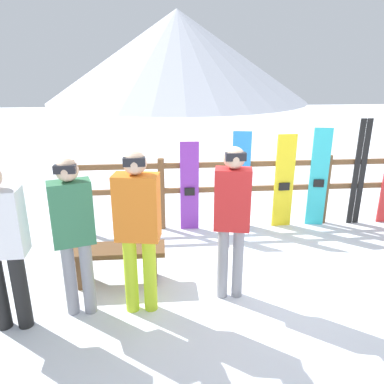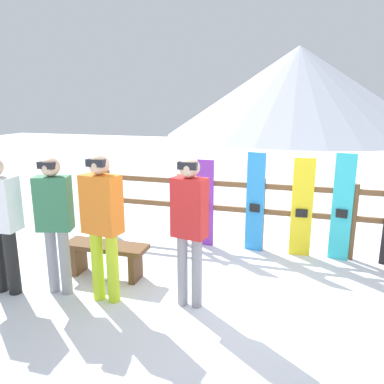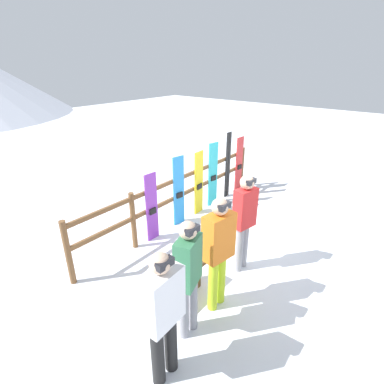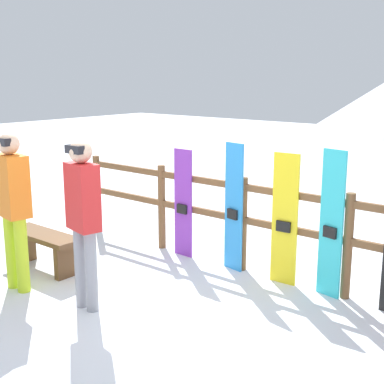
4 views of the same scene
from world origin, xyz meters
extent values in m
plane|color=white|center=(0.00, 0.00, 0.00)|extent=(40.00, 40.00, 0.00)
cylinder|color=brown|center=(-2.66, 1.73, 0.57)|extent=(0.10, 0.10, 1.15)
cylinder|color=brown|center=(-1.33, 1.73, 0.57)|extent=(0.10, 0.10, 1.15)
cylinder|color=brown|center=(0.00, 1.73, 0.57)|extent=(0.10, 0.10, 1.15)
cylinder|color=brown|center=(1.33, 1.73, 0.57)|extent=(0.10, 0.10, 1.15)
cylinder|color=brown|center=(2.66, 1.73, 0.57)|extent=(0.10, 0.10, 1.15)
cube|color=brown|center=(0.00, 1.73, 0.63)|extent=(5.31, 0.05, 0.08)
cube|color=brown|center=(0.00, 1.73, 1.03)|extent=(5.31, 0.05, 0.08)
cube|color=brown|center=(-1.87, 0.20, 0.43)|extent=(1.13, 0.36, 0.06)
cube|color=brown|center=(-2.29, 0.20, 0.20)|extent=(0.08, 0.29, 0.40)
cube|color=brown|center=(-1.45, 0.20, 0.20)|extent=(0.08, 0.29, 0.40)
cylinder|color=#B7D826|center=(-1.67, -0.36, 0.42)|extent=(0.14, 0.14, 0.84)
cylinder|color=#B7D826|center=(-1.47, -0.36, 0.42)|extent=(0.14, 0.14, 0.84)
cube|color=orange|center=(-1.57, -0.36, 1.18)|extent=(0.47, 0.31, 0.67)
sphere|color=#D8B293|center=(-1.57, -0.36, 1.63)|extent=(0.23, 0.23, 0.23)
cube|color=black|center=(-1.57, -0.42, 1.66)|extent=(0.21, 0.08, 0.08)
cylinder|color=black|center=(-2.94, -0.53, 0.41)|extent=(0.15, 0.15, 0.81)
cylinder|color=black|center=(-2.73, -0.53, 0.41)|extent=(0.15, 0.15, 0.81)
cube|color=white|center=(-2.83, -0.53, 1.13)|extent=(0.47, 0.27, 0.64)
sphere|color=#D8B293|center=(-2.83, -0.53, 1.57)|extent=(0.22, 0.22, 0.22)
cube|color=black|center=(-2.83, -0.59, 1.59)|extent=(0.20, 0.08, 0.08)
cylinder|color=gray|center=(-0.68, -0.19, 0.42)|extent=(0.12, 0.12, 0.84)
cylinder|color=gray|center=(-0.51, -0.19, 0.42)|extent=(0.12, 0.12, 0.84)
cube|color=red|center=(-0.59, -0.19, 1.17)|extent=(0.41, 0.28, 0.66)
sphere|color=#D8B293|center=(-0.59, -0.19, 1.62)|extent=(0.23, 0.23, 0.23)
cube|color=black|center=(-0.59, -0.26, 1.65)|extent=(0.20, 0.08, 0.08)
cylinder|color=gray|center=(-2.29, -0.35, 0.41)|extent=(0.13, 0.13, 0.81)
cylinder|color=gray|center=(-2.11, -0.35, 0.41)|extent=(0.13, 0.13, 0.81)
cube|color=#33724C|center=(-2.20, -0.35, 1.14)|extent=(0.45, 0.33, 0.64)
sphere|color=#D8B293|center=(-2.20, -0.35, 1.57)|extent=(0.22, 0.22, 0.22)
cube|color=black|center=(-2.20, -0.42, 1.60)|extent=(0.20, 0.08, 0.08)
cube|color=purple|center=(-0.90, 1.67, 0.71)|extent=(0.29, 0.03, 1.41)
cube|color=black|center=(-0.90, 1.65, 0.64)|extent=(0.16, 0.03, 0.12)
cube|color=#288CE0|center=(-0.10, 1.67, 0.78)|extent=(0.28, 0.07, 1.56)
cube|color=black|center=(-0.10, 1.65, 0.70)|extent=(0.16, 0.06, 0.12)
cube|color=yellow|center=(0.60, 1.67, 0.75)|extent=(0.31, 0.04, 1.50)
cube|color=black|center=(0.60, 1.65, 0.68)|extent=(0.17, 0.04, 0.12)
cube|color=#2DBFCC|center=(1.16, 1.67, 0.80)|extent=(0.28, 0.08, 1.59)
cube|color=black|center=(1.16, 1.65, 0.72)|extent=(0.16, 0.06, 0.12)
cube|color=black|center=(1.77, 1.68, 0.86)|extent=(0.09, 0.02, 1.73)
cube|color=black|center=(1.87, 1.68, 0.86)|extent=(0.09, 0.02, 1.73)
cube|color=red|center=(2.39, 1.67, 0.75)|extent=(0.30, 0.04, 1.50)
cube|color=black|center=(2.39, 1.65, 0.67)|extent=(0.17, 0.04, 0.12)
camera|label=1|loc=(-1.32, -3.80, 2.51)|focal=35.00mm
camera|label=2|loc=(0.53, -3.94, 2.29)|focal=35.00mm
camera|label=3|loc=(-4.46, -2.24, 3.34)|focal=28.00mm
camera|label=4|loc=(3.47, -3.43, 2.35)|focal=50.00mm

